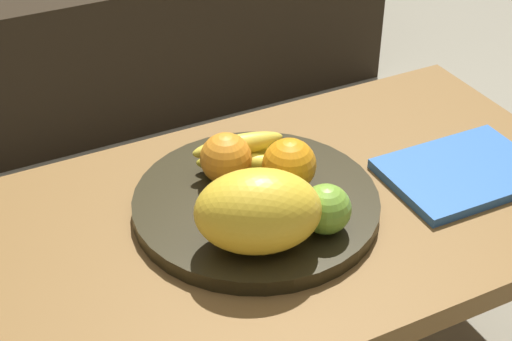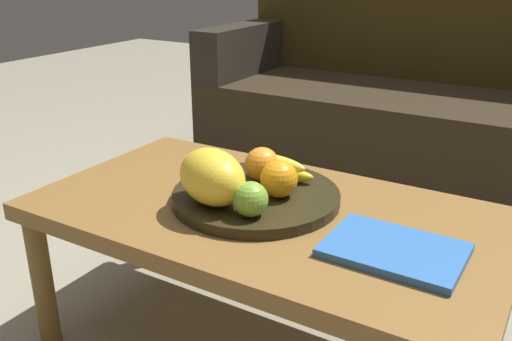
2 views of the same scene
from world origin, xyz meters
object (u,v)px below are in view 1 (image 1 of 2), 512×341
Objects in this scene: coffee_table at (280,233)px; fruit_bowl at (256,204)px; melon_large_front at (258,211)px; apple_front at (326,209)px; orange_left at (289,165)px; orange_front at (226,158)px; banana_bunch at (242,155)px; magazine at (462,172)px.

coffee_table is 2.74× the size of fruit_bowl.
melon_large_front is 2.40× the size of apple_front.
melon_large_front is 0.15m from orange_left.
orange_left is 1.14× the size of apple_front.
orange_front is (-0.02, 0.06, 0.05)m from fruit_bowl.
banana_bunch is at bearing 101.73° from apple_front.
fruit_bowl is at bearing 154.18° from coffee_table.
melon_large_front is at bearing -135.93° from orange_left.
melon_large_front is 2.11× the size of orange_left.
melon_large_front is 0.19m from banana_bunch.
apple_front is at bearing -78.55° from coffee_table.
coffee_table is at bearing 170.87° from magazine.
melon_large_front is at bearing -99.40° from orange_front.
orange_front is at bearing 125.16° from coffee_table.
melon_large_front is at bearing -115.41° from fruit_bowl.
banana_bunch is (0.04, 0.02, -0.01)m from orange_front.
melon_large_front reaches higher than magazine.
orange_left reaches higher than coffee_table.
banana_bunch is at bearing 70.85° from melon_large_front.
apple_front is at bearing -66.78° from orange_front.
fruit_bowl is 4.55× the size of orange_left.
melon_large_front is at bearing -174.83° from magazine.
magazine is at bearing -20.10° from orange_front.
orange_front is 0.98× the size of orange_left.
apple_front is (0.02, -0.10, 0.11)m from coffee_table.
fruit_bowl is 0.35m from magazine.
coffee_table is 5.91× the size of melon_large_front.
orange_left is (0.10, 0.10, -0.02)m from melon_large_front.
apple_front is 0.20m from banana_bunch.
apple_front reaches higher than fruit_bowl.
banana_bunch reaches higher than fruit_bowl.
melon_large_front is at bearing 173.12° from apple_front.
banana_bunch is (0.01, 0.08, 0.04)m from fruit_bowl.
coffee_table is at bearing -141.23° from orange_left.
apple_front reaches higher than banana_bunch.
apple_front is at bearing -6.88° from melon_large_front.
orange_front is at bearing 80.60° from melon_large_front.
coffee_table is at bearing -25.82° from fruit_bowl.
magazine is (0.39, 0.03, -0.08)m from melon_large_front.
orange_left is 0.30m from magazine.
fruit_bowl is 0.08m from orange_front.
orange_left is at bearing -60.96° from banana_bunch.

